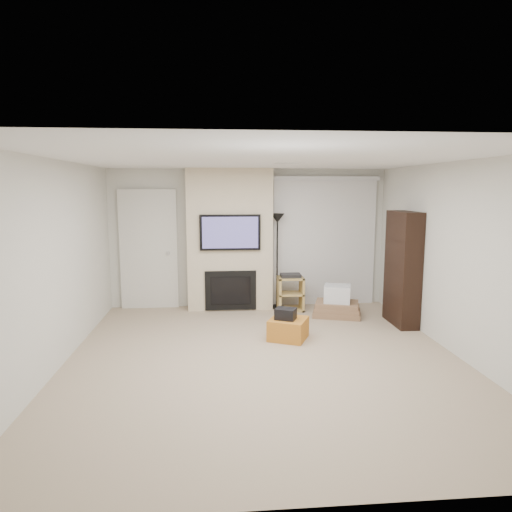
{
  "coord_description": "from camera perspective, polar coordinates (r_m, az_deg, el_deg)",
  "views": [
    {
      "loc": [
        -0.59,
        -5.53,
        2.16
      ],
      "look_at": [
        0.0,
        1.2,
        1.15
      ],
      "focal_mm": 32.0,
      "sensor_mm": 36.0,
      "label": 1
    }
  ],
  "objects": [
    {
      "name": "entry_door",
      "position": [
        8.4,
        -13.24,
        0.71
      ],
      "size": [
        1.02,
        0.11,
        2.14
      ],
      "color": "silver",
      "rests_on": "floor"
    },
    {
      "name": "floor",
      "position": [
        5.96,
        1.03,
        -12.73
      ],
      "size": [
        5.0,
        5.5,
        0.0
      ],
      "primitive_type": "cube",
      "color": "tan",
      "rests_on": "ground"
    },
    {
      "name": "bookshelf",
      "position": [
        7.57,
        17.85,
        -1.49
      ],
      "size": [
        0.3,
        0.8,
        1.8
      ],
      "color": "black",
      "rests_on": "floor"
    },
    {
      "name": "wall_right",
      "position": [
        6.4,
        23.94,
        -0.41
      ],
      "size": [
        0.0,
        5.5,
        2.5
      ],
      "primitive_type": "cube",
      "rotation": [
        1.57,
        0.0,
        1.57
      ],
      "color": "silver",
      "rests_on": "ground"
    },
    {
      "name": "wall_back",
      "position": [
        8.35,
        -0.93,
        2.24
      ],
      "size": [
        5.0,
        0.0,
        2.5
      ],
      "primitive_type": "cube",
      "rotation": [
        1.57,
        0.0,
        0.0
      ],
      "color": "silver",
      "rests_on": "ground"
    },
    {
      "name": "wall_front",
      "position": [
        2.98,
        6.71,
        -9.31
      ],
      "size": [
        5.0,
        0.0,
        2.5
      ],
      "primitive_type": "cube",
      "rotation": [
        1.57,
        0.0,
        0.0
      ],
      "color": "silver",
      "rests_on": "ground"
    },
    {
      "name": "av_stand",
      "position": [
        8.14,
        4.32,
        -4.4
      ],
      "size": [
        0.45,
        0.38,
        0.66
      ],
      "color": "tan",
      "rests_on": "floor"
    },
    {
      "name": "ceiling",
      "position": [
        5.57,
        1.1,
        12.01
      ],
      "size": [
        5.0,
        5.5,
        0.0
      ],
      "primitive_type": "cube",
      "color": "white",
      "rests_on": "wall_back"
    },
    {
      "name": "ottoman",
      "position": [
        6.67,
        4.05,
        -9.06
      ],
      "size": [
        0.66,
        0.66,
        0.3
      ],
      "primitive_type": "cube",
      "rotation": [
        0.0,
        0.0,
        -0.43
      ],
      "color": "#BE7424",
      "rests_on": "floor"
    },
    {
      "name": "box_stack",
      "position": [
        7.93,
        10.09,
        -5.94
      ],
      "size": [
        0.93,
        0.8,
        0.53
      ],
      "color": "#8B6749",
      "rests_on": "floor"
    },
    {
      "name": "floor_lamp",
      "position": [
        8.14,
        2.68,
        2.77
      ],
      "size": [
        0.25,
        0.25,
        1.71
      ],
      "color": "black",
      "rests_on": "floor"
    },
    {
      "name": "hvac_vent",
      "position": [
        6.41,
        3.95,
        11.5
      ],
      "size": [
        0.35,
        0.18,
        0.01
      ],
      "primitive_type": "cube",
      "color": "silver",
      "rests_on": "ceiling"
    },
    {
      "name": "wall_left",
      "position": [
        5.92,
        -23.78,
        -1.06
      ],
      "size": [
        0.0,
        5.5,
        2.5
      ],
      "primitive_type": "cube",
      "rotation": [
        1.57,
        0.0,
        1.57
      ],
      "color": "silver",
      "rests_on": "ground"
    },
    {
      "name": "fireplace_wall",
      "position": [
        8.12,
        -3.29,
        1.96
      ],
      "size": [
        1.5,
        0.47,
        2.5
      ],
      "color": "beige",
      "rests_on": "floor"
    },
    {
      "name": "black_bag",
      "position": [
        6.57,
        3.72,
        -7.22
      ],
      "size": [
        0.35,
        0.32,
        0.16
      ],
      "primitive_type": "cube",
      "rotation": [
        0.0,
        0.0,
        -0.43
      ],
      "color": "black",
      "rests_on": "ottoman"
    },
    {
      "name": "vertical_blinds",
      "position": [
        8.51,
        8.55,
        2.43
      ],
      "size": [
        1.98,
        0.1,
        2.37
      ],
      "color": "silver",
      "rests_on": "floor"
    }
  ]
}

